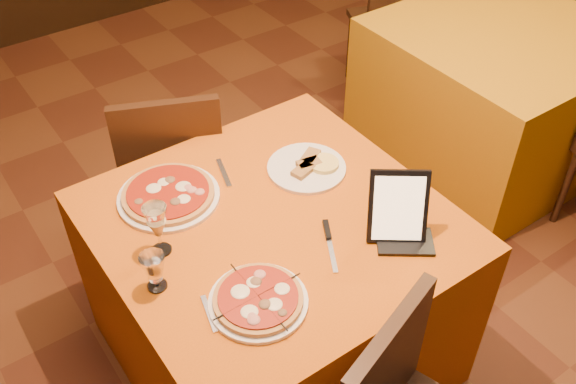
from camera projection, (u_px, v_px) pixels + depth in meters
main_table at (274, 292)px, 2.38m from camera, size 1.10×1.10×0.75m
side_table at (493, 96)px, 3.38m from camera, size 1.10×1.10×0.75m
chair_main_far at (173, 166)px, 2.81m from camera, size 0.49×0.49×0.91m
chair_side_far at (390, 23)px, 3.82m from camera, size 0.58×0.58×0.91m
pizza_near at (258, 300)px, 1.86m from camera, size 0.29×0.29×0.03m
pizza_far at (168, 195)px, 2.20m from camera, size 0.35×0.35×0.03m
cutlet_dish at (307, 167)px, 2.32m from camera, size 0.29×0.29×0.03m
wine_glass at (158, 229)px, 1.97m from camera, size 0.10×0.10×0.19m
water_glass at (155, 272)px, 1.88m from camera, size 0.08×0.08×0.13m
tablet at (398, 207)px, 2.01m from camera, size 0.21×0.19×0.23m
knife at (331, 250)px, 2.03m from camera, size 0.11×0.18×0.01m
fork_near at (209, 314)px, 1.84m from camera, size 0.05×0.14×0.01m
fork_far at (224, 173)px, 2.31m from camera, size 0.06×0.16×0.01m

